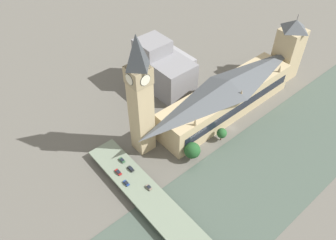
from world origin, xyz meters
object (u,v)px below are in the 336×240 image
Objects in this scene: victoria_tower at (288,49)px; car_northbound_tail at (126,183)px; car_northbound_lead at (131,169)px; clock_tower at (140,95)px; car_southbound_tail at (149,187)px; car_southbound_mid at (118,172)px; car_northbound_mid at (122,160)px; parliament_hall at (227,96)px; road_bridge at (184,235)px.

car_northbound_tail is at bearing 93.06° from victoria_tower.
clock_tower is at bearing -55.96° from car_northbound_lead.
car_southbound_tail reaches higher than car_northbound_tail.
car_southbound_mid is at bearing -5.42° from car_northbound_tail.
victoria_tower is 145.54m from car_southbound_tail.
car_southbound_tail is (-9.98, -7.46, 0.03)m from car_northbound_tail.
car_northbound_mid is (6.33, 143.60, -17.62)m from victoria_tower.
car_northbound_tail is (-8.00, 86.78, -7.95)m from parliament_hall.
car_northbound_tail reaches higher than road_bridge.
car_southbound_tail is (31.11, -3.33, 1.60)m from road_bridge.
parliament_hall is at bearing -84.73° from car_northbound_tail.
victoria_tower reaches higher than car_northbound_tail.
parliament_hall is at bearing -99.67° from clock_tower.
parliament_hall is 86.32m from car_southbound_mid.
parliament_hall reaches higher than car_southbound_mid.
car_southbound_mid is (0.71, 149.97, -17.64)m from victoria_tower.
road_bridge is at bearing 176.84° from car_northbound_mid.
car_southbound_tail is (-17.99, 79.32, -7.91)m from parliament_hall.
road_bridge is 47.36m from car_northbound_lead.
parliament_hall reaches higher than car_northbound_tail.
road_bridge is at bearing -174.25° from car_northbound_tail.
car_southbound_mid is (-9.66, 24.76, -35.25)m from clock_tower.
clock_tower is at bearing -77.63° from car_northbound_mid.
victoria_tower is at bearing -71.47° from road_bridge.
victoria_tower reaches higher than car_northbound_mid.
car_northbound_lead reaches higher than car_southbound_mid.
car_southbound_mid is at bearing 19.47° from car_southbound_tail.
car_northbound_mid is at bearing 87.47° from victoria_tower.
car_northbound_lead reaches higher than road_bridge.
clock_tower is 44.15m from car_southbound_mid.
parliament_hall is 25.74× the size of car_northbound_tail.
parliament_hall is at bearing -88.65° from car_northbound_lead.
clock_tower reaches higher than parliament_hall.
car_northbound_lead is 1.05× the size of car_northbound_mid.
car_northbound_mid is (6.39, 79.58, -7.93)m from parliament_hall.
car_northbound_mid is at bearing 1.28° from car_northbound_lead.
road_bridge is 36.40× the size of car_northbound_tail.
car_northbound_mid is (55.49, -3.07, 1.58)m from road_bridge.
victoria_tower reaches higher than car_southbound_tail.
car_northbound_lead is 16.11m from car_southbound_tail.
car_southbound_mid is (2.64, 6.55, -0.07)m from car_northbound_lead.
car_southbound_mid is (8.77, -0.83, -0.00)m from car_northbound_tail.
victoria_tower is at bearing -92.53° from car_northbound_mid.
car_southbound_tail reaches higher than road_bridge.
victoria_tower is at bearing -82.83° from car_southbound_tail.
road_bridge is 35.51× the size of car_northbound_mid.
clock_tower is at bearing -54.25° from car_northbound_tail.
car_southbound_mid is (0.76, 85.95, -7.95)m from parliament_hall.
car_northbound_tail is (-18.42, 25.59, -35.25)m from clock_tower.
parliament_hall is 25.11× the size of car_northbound_mid.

